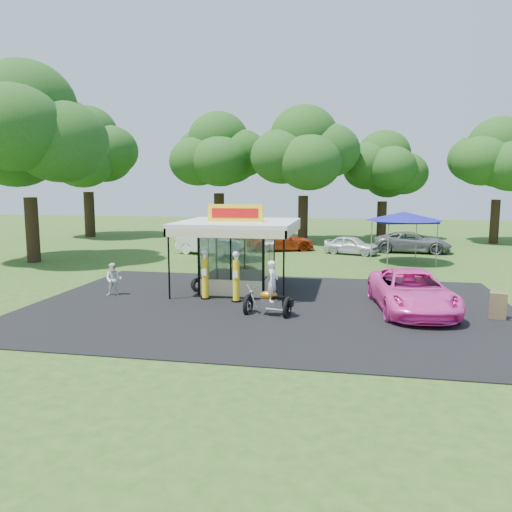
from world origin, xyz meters
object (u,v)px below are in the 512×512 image
(spectator_west, at_px, (114,280))
(bg_car_d, at_px, (413,242))
(pink_sedan, at_px, (412,291))
(gas_pump_left, at_px, (205,275))
(gas_pump_right, at_px, (236,278))
(tent_east, at_px, (404,217))
(tent_west, at_px, (226,223))
(kiosk_car, at_px, (248,273))
(bg_car_b, at_px, (279,241))
(bg_car_c, at_px, (351,245))
(a_frame_sign, at_px, (498,306))
(motorcycle, at_px, (271,294))
(bg_car_a, at_px, (209,243))
(gas_station_kiosk, at_px, (238,254))

(spectator_west, distance_m, bg_car_d, 23.89)
(pink_sedan, relative_size, bg_car_d, 1.06)
(bg_car_d, bearing_deg, gas_pump_left, 153.54)
(gas_pump_right, relative_size, tent_east, 0.47)
(tent_west, height_order, tent_east, tent_east)
(kiosk_car, distance_m, bg_car_b, 13.05)
(gas_pump_right, relative_size, bg_car_b, 0.42)
(bg_car_c, bearing_deg, gas_pump_left, 179.05)
(kiosk_car, relative_size, spectator_west, 1.83)
(a_frame_sign, bearing_deg, bg_car_d, 107.75)
(motorcycle, bearing_deg, gas_pump_right, 141.04)
(tent_west, relative_size, tent_east, 0.82)
(kiosk_car, relative_size, tent_east, 0.58)
(bg_car_a, bearing_deg, tent_east, -81.65)
(gas_station_kiosk, relative_size, bg_car_b, 0.99)
(motorcycle, relative_size, tent_west, 0.57)
(gas_station_kiosk, relative_size, tent_east, 1.12)
(motorcycle, bearing_deg, tent_west, 119.11)
(gas_station_kiosk, xyz_separation_m, spectator_west, (-5.35, -2.27, -1.01))
(gas_pump_left, distance_m, kiosk_car, 4.52)
(bg_car_d, bearing_deg, pink_sedan, 177.90)
(gas_station_kiosk, height_order, pink_sedan, gas_station_kiosk)
(kiosk_car, xyz_separation_m, tent_west, (-2.99, 7.28, 2.04))
(a_frame_sign, relative_size, bg_car_b, 0.20)
(a_frame_sign, bearing_deg, pink_sedan, -179.75)
(gas_pump_left, distance_m, bg_car_d, 21.28)
(motorcycle, xyz_separation_m, bg_car_d, (7.62, 20.52, -0.10))
(bg_car_c, bearing_deg, motorcycle, -168.91)
(tent_east, bearing_deg, a_frame_sign, -81.09)
(gas_pump_right, xyz_separation_m, pink_sedan, (7.30, -0.18, -0.26))
(tent_west, bearing_deg, pink_sedan, -48.38)
(gas_pump_left, relative_size, bg_car_d, 0.41)
(gas_station_kiosk, xyz_separation_m, bg_car_c, (5.36, 14.12, -1.10))
(bg_car_d, relative_size, tent_west, 1.42)
(a_frame_sign, bearing_deg, tent_east, 114.08)
(gas_station_kiosk, bearing_deg, kiosk_car, 90.00)
(a_frame_sign, xyz_separation_m, spectator_west, (-16.16, 1.16, 0.22))
(motorcycle, xyz_separation_m, pink_sedan, (5.46, 1.81, -0.05))
(gas_pump_left, xyz_separation_m, spectator_west, (-4.33, -0.12, -0.33))
(bg_car_c, bearing_deg, tent_west, 139.50)
(spectator_west, bearing_deg, tent_west, 65.82)
(motorcycle, bearing_deg, spectator_west, 172.54)
(bg_car_b, bearing_deg, bg_car_d, -106.33)
(tent_east, bearing_deg, tent_west, -175.36)
(tent_east, bearing_deg, bg_car_a, 172.86)
(bg_car_a, bearing_deg, bg_car_d, -59.61)
(motorcycle, xyz_separation_m, tent_east, (6.33, 14.85, 2.17))
(kiosk_car, height_order, bg_car_d, bg_car_d)
(gas_pump_right, distance_m, tent_east, 15.36)
(spectator_west, bearing_deg, gas_pump_right, -14.44)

